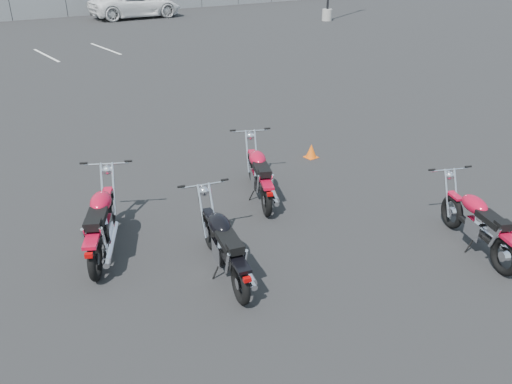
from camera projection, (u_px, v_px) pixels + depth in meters
ground at (267, 240)px, 8.82m from camera, size 120.00×120.00×0.00m
motorcycle_front_red at (102, 223)px, 8.29m from camera, size 1.61×2.28×1.17m
motorcycle_second_black at (224, 245)px, 7.70m from camera, size 1.11×2.26×1.12m
motorcycle_third_red at (260, 175)px, 10.11m from camera, size 1.46×2.22×1.13m
motorcycle_rear_red at (479, 223)px, 8.36m from camera, size 1.35×2.13×1.08m
training_cone_near at (311, 151)px, 12.26m from camera, size 0.29×0.29×0.34m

